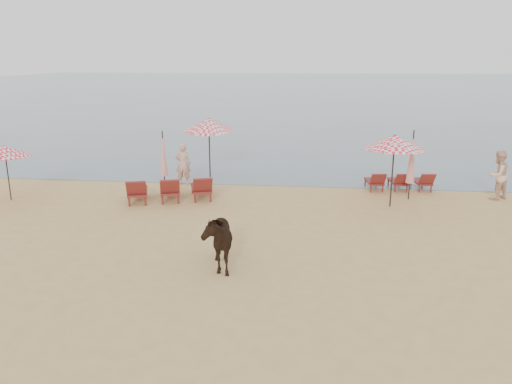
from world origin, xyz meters
TOP-DOWN VIEW (x-y plane):
  - ground at (0.00, 0.00)m, footprint 120.00×120.00m
  - sea at (0.00, 80.00)m, footprint 160.00×140.00m
  - lounger_cluster_left at (-3.50, 7.37)m, footprint 3.45×2.63m
  - lounger_cluster_right at (5.23, 9.93)m, footprint 2.64×1.73m
  - umbrella_open_left_a at (-9.48, 6.83)m, footprint 1.83×1.83m
  - umbrella_open_left_b at (-2.76, 11.20)m, footprint 2.15×2.20m
  - umbrella_open_right at (4.57, 7.60)m, footprint 2.13×2.13m
  - umbrella_closed_left at (-4.18, 8.99)m, footprint 0.29×0.29m
  - umbrella_closed_right at (5.40, 8.64)m, footprint 0.32×0.32m
  - cow at (-0.65, 1.62)m, footprint 1.32×2.00m
  - beachgoer_left at (-3.62, 9.88)m, footprint 0.69×0.50m
  - beachgoer_right_a at (8.65, 9.03)m, footprint 1.14×1.09m

SIDE VIEW (x-z plane):
  - ground at x=0.00m, z-range 0.00..0.00m
  - sea at x=0.00m, z-range -0.03..0.03m
  - lounger_cluster_right at x=5.23m, z-range 0.11..0.65m
  - lounger_cluster_left at x=-3.50m, z-range 0.13..0.80m
  - cow at x=-0.65m, z-range 0.00..1.55m
  - beachgoer_left at x=-3.62m, z-range 0.00..1.75m
  - beachgoer_right_a at x=8.65m, z-range 0.00..1.86m
  - umbrella_closed_left at x=-4.18m, z-range 0.27..2.66m
  - umbrella_closed_right at x=5.40m, z-range 0.30..2.92m
  - umbrella_open_left_a at x=-9.48m, z-range 0.83..2.92m
  - umbrella_open_right at x=4.57m, z-range 1.04..3.63m
  - umbrella_open_left_b at x=-2.76m, z-range 1.00..3.75m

